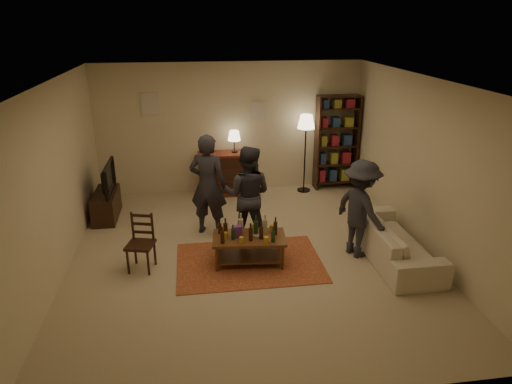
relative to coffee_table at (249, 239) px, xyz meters
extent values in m
plane|color=#C6B793|center=(0.04, 0.25, -0.40)|extent=(6.00, 6.00, 0.00)
plane|color=beige|center=(0.04, 3.25, 0.95)|extent=(5.50, 0.00, 5.50)
plane|color=beige|center=(-2.71, 0.25, 0.95)|extent=(0.00, 6.00, 6.00)
plane|color=beige|center=(2.79, 0.25, 0.95)|extent=(0.00, 6.00, 6.00)
plane|color=beige|center=(0.04, -2.75, 0.95)|extent=(5.50, 0.00, 5.50)
plane|color=white|center=(0.04, 0.25, 2.30)|extent=(6.00, 6.00, 0.00)
cube|color=beige|center=(-1.56, 3.23, 1.50)|extent=(0.35, 0.03, 0.45)
cube|color=beige|center=(0.64, 3.23, 1.30)|extent=(0.30, 0.03, 0.40)
cube|color=maroon|center=(0.01, 0.00, -0.39)|extent=(2.20, 1.50, 0.01)
cube|color=brown|center=(0.01, 0.00, 0.03)|extent=(1.14, 0.69, 0.04)
cube|color=brown|center=(0.01, 0.00, -0.28)|extent=(1.03, 0.58, 0.02)
cylinder|color=brown|center=(-0.49, -0.19, -0.20)|extent=(0.05, 0.05, 0.40)
cylinder|color=brown|center=(0.47, -0.28, -0.20)|extent=(0.05, 0.05, 0.40)
cylinder|color=brown|center=(-0.45, 0.28, -0.20)|extent=(0.05, 0.05, 0.40)
cylinder|color=brown|center=(0.51, 0.19, -0.20)|extent=(0.05, 0.05, 0.40)
cylinder|color=gold|center=(-0.35, -0.01, 0.10)|extent=(0.07, 0.07, 0.10)
cylinder|color=gold|center=(-0.13, -0.18, 0.09)|extent=(0.07, 0.07, 0.09)
cylinder|color=gold|center=(0.08, 0.22, 0.10)|extent=(0.07, 0.07, 0.11)
cylinder|color=gold|center=(0.23, -0.22, 0.09)|extent=(0.07, 0.07, 0.09)
cylinder|color=gold|center=(0.38, 0.14, 0.10)|extent=(0.07, 0.07, 0.10)
cube|color=#713696|center=(-0.17, 0.03, 0.14)|extent=(0.16, 0.12, 0.18)
cylinder|color=gray|center=(0.13, -0.03, 0.06)|extent=(0.12, 0.12, 0.03)
cube|color=#321D10|center=(-1.60, 0.04, 0.01)|extent=(0.46, 0.46, 0.04)
cylinder|color=#321D10|center=(-1.78, -0.07, -0.20)|extent=(0.04, 0.04, 0.39)
cylinder|color=#321D10|center=(-1.49, -0.15, -0.20)|extent=(0.04, 0.04, 0.39)
cylinder|color=#321D10|center=(-1.71, 0.23, -0.20)|extent=(0.04, 0.04, 0.39)
cylinder|color=#321D10|center=(-1.41, 0.15, -0.20)|extent=(0.04, 0.04, 0.39)
cube|color=#321D10|center=(-1.56, 0.19, 0.25)|extent=(0.30, 0.11, 0.45)
cube|color=#321D10|center=(-2.41, 2.05, -0.15)|extent=(0.40, 1.00, 0.50)
imported|color=black|center=(-2.39, 2.05, 0.38)|extent=(0.13, 0.97, 0.56)
cube|color=maroon|center=(-0.16, 2.97, 0.05)|extent=(1.00, 0.48, 0.90)
cube|color=#321D10|center=(-0.16, 2.72, -0.18)|extent=(0.92, 0.02, 0.22)
cube|color=#321D10|center=(-0.16, 2.72, 0.08)|extent=(0.92, 0.02, 0.22)
cube|color=#321D10|center=(-0.16, 2.72, 0.34)|extent=(0.92, 0.02, 0.22)
cylinder|color=#321D10|center=(0.09, 2.97, 0.52)|extent=(0.12, 0.12, 0.04)
cylinder|color=#321D10|center=(0.09, 2.97, 0.65)|extent=(0.02, 0.02, 0.22)
cone|color=#FFE5B2|center=(0.09, 2.97, 0.86)|extent=(0.26, 0.26, 0.20)
cube|color=#321D10|center=(1.86, 3.03, 0.60)|extent=(0.04, 0.34, 2.00)
cube|color=#321D10|center=(2.72, 3.03, 0.60)|extent=(0.04, 0.34, 2.00)
cube|color=#321D10|center=(2.29, 3.03, -0.25)|extent=(0.90, 0.34, 0.03)
cube|color=#321D10|center=(2.29, 3.03, 0.15)|extent=(0.90, 0.34, 0.03)
cube|color=#321D10|center=(2.29, 3.03, 0.55)|extent=(0.90, 0.34, 0.03)
cube|color=#321D10|center=(2.29, 3.03, 0.95)|extent=(0.90, 0.34, 0.03)
cube|color=#321D10|center=(2.29, 3.03, 1.35)|extent=(0.90, 0.34, 0.03)
cube|color=#321D10|center=(2.29, 3.03, 1.60)|extent=(0.90, 0.34, 0.03)
cube|color=maroon|center=(1.99, 3.03, -0.10)|extent=(0.12, 0.22, 0.26)
cube|color=navy|center=(2.24, 3.03, -0.10)|extent=(0.15, 0.22, 0.26)
cube|color=olive|center=(2.51, 3.03, -0.10)|extent=(0.18, 0.22, 0.26)
cube|color=navy|center=(1.99, 3.03, 0.29)|extent=(0.12, 0.22, 0.24)
cube|color=olive|center=(2.24, 3.03, 0.29)|extent=(0.15, 0.22, 0.24)
cube|color=maroon|center=(2.51, 3.03, 0.29)|extent=(0.18, 0.22, 0.24)
cube|color=olive|center=(1.99, 3.03, 0.68)|extent=(0.12, 0.22, 0.22)
cube|color=maroon|center=(2.24, 3.03, 0.68)|extent=(0.15, 0.22, 0.22)
cube|color=navy|center=(2.51, 3.03, 0.68)|extent=(0.18, 0.22, 0.22)
cube|color=maroon|center=(1.99, 3.03, 1.07)|extent=(0.12, 0.22, 0.20)
cube|color=navy|center=(2.24, 3.03, 1.07)|extent=(0.15, 0.22, 0.20)
cube|color=olive|center=(2.51, 3.03, 1.07)|extent=(0.18, 0.22, 0.20)
cube|color=navy|center=(1.99, 3.03, 1.46)|extent=(0.12, 0.22, 0.18)
cube|color=olive|center=(2.24, 3.03, 1.46)|extent=(0.15, 0.22, 0.18)
cube|color=maroon|center=(2.51, 3.03, 1.46)|extent=(0.18, 0.22, 0.18)
cylinder|color=black|center=(1.58, 2.90, -0.38)|extent=(0.28, 0.28, 0.03)
cylinder|color=black|center=(1.58, 2.90, 0.34)|extent=(0.03, 0.03, 1.47)
cone|color=#FFE5B2|center=(1.58, 2.90, 1.12)|extent=(0.36, 0.36, 0.28)
imported|color=beige|center=(2.24, -0.15, -0.09)|extent=(0.81, 2.08, 0.61)
imported|color=#27262E|center=(-0.54, 1.15, 0.48)|extent=(0.75, 0.62, 1.76)
imported|color=#2A2B33|center=(0.09, 0.78, 0.42)|extent=(0.95, 0.85, 1.63)
imported|color=#2A2B32|center=(1.74, 0.04, 0.38)|extent=(0.91, 1.14, 1.55)
camera|label=1|loc=(-0.77, -6.09, 3.14)|focal=32.00mm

